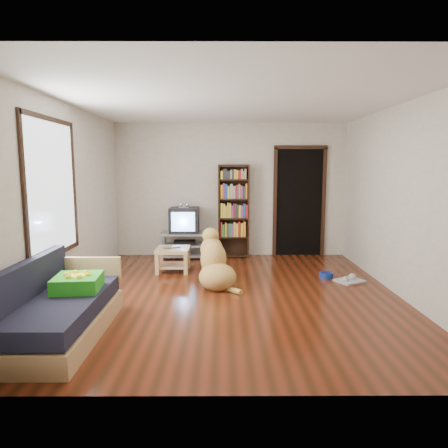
{
  "coord_description": "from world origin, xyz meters",
  "views": [
    {
      "loc": [
        -0.17,
        -5.36,
        1.76
      ],
      "look_at": [
        -0.14,
        0.59,
        0.9
      ],
      "focal_mm": 32.0,
      "sensor_mm": 36.0,
      "label": 1
    }
  ],
  "objects_px": {
    "dog_bowl": "(326,275)",
    "sofa": "(58,312)",
    "grey_rag": "(350,281)",
    "bookshelf": "(233,206)",
    "crt_tv": "(184,220)",
    "laptop": "(173,248)",
    "dog": "(215,264)",
    "coffee_table": "(173,255)",
    "green_cushion": "(78,283)",
    "tv_stand": "(185,244)"
  },
  "relations": [
    {
      "from": "laptop",
      "to": "grey_rag",
      "type": "bearing_deg",
      "value": -44.55
    },
    {
      "from": "bookshelf",
      "to": "coffee_table",
      "type": "xyz_separation_m",
      "value": [
        -1.05,
        -1.11,
        -0.72
      ]
    },
    {
      "from": "grey_rag",
      "to": "coffee_table",
      "type": "bearing_deg",
      "value": 166.88
    },
    {
      "from": "grey_rag",
      "to": "bookshelf",
      "type": "xyz_separation_m",
      "value": [
        -1.75,
        1.76,
        0.99
      ]
    },
    {
      "from": "dog",
      "to": "laptop",
      "type": "bearing_deg",
      "value": 132.39
    },
    {
      "from": "bookshelf",
      "to": "crt_tv",
      "type": "bearing_deg",
      "value": -175.68
    },
    {
      "from": "green_cushion",
      "to": "tv_stand",
      "type": "height_order",
      "value": "green_cushion"
    },
    {
      "from": "dog_bowl",
      "to": "crt_tv",
      "type": "distance_m",
      "value": 2.88
    },
    {
      "from": "green_cushion",
      "to": "coffee_table",
      "type": "height_order",
      "value": "green_cushion"
    },
    {
      "from": "grey_rag",
      "to": "coffee_table",
      "type": "distance_m",
      "value": 2.88
    },
    {
      "from": "grey_rag",
      "to": "crt_tv",
      "type": "bearing_deg",
      "value": 147.95
    },
    {
      "from": "coffee_table",
      "to": "dog",
      "type": "distance_m",
      "value": 1.09
    },
    {
      "from": "dog",
      "to": "crt_tv",
      "type": "bearing_deg",
      "value": 108.48
    },
    {
      "from": "laptop",
      "to": "dog",
      "type": "bearing_deg",
      "value": -79.62
    },
    {
      "from": "crt_tv",
      "to": "bookshelf",
      "type": "xyz_separation_m",
      "value": [
        0.95,
        0.07,
        0.26
      ]
    },
    {
      "from": "dog_bowl",
      "to": "sofa",
      "type": "relative_size",
      "value": 0.12
    },
    {
      "from": "crt_tv",
      "to": "coffee_table",
      "type": "distance_m",
      "value": 1.14
    },
    {
      "from": "coffee_table",
      "to": "dog_bowl",
      "type": "bearing_deg",
      "value": -9.15
    },
    {
      "from": "coffee_table",
      "to": "crt_tv",
      "type": "bearing_deg",
      "value": 84.41
    },
    {
      "from": "dog_bowl",
      "to": "grey_rag",
      "type": "xyz_separation_m",
      "value": [
        0.3,
        -0.25,
        -0.03
      ]
    },
    {
      "from": "dog_bowl",
      "to": "bookshelf",
      "type": "relative_size",
      "value": 0.12
    },
    {
      "from": "laptop",
      "to": "dog_bowl",
      "type": "height_order",
      "value": "laptop"
    },
    {
      "from": "crt_tv",
      "to": "sofa",
      "type": "distance_m",
      "value": 3.81
    },
    {
      "from": "crt_tv",
      "to": "sofa",
      "type": "bearing_deg",
      "value": -104.93
    },
    {
      "from": "laptop",
      "to": "dog",
      "type": "distance_m",
      "value": 1.07
    },
    {
      "from": "green_cushion",
      "to": "grey_rag",
      "type": "height_order",
      "value": "green_cushion"
    },
    {
      "from": "grey_rag",
      "to": "crt_tv",
      "type": "height_order",
      "value": "crt_tv"
    },
    {
      "from": "crt_tv",
      "to": "dog",
      "type": "distance_m",
      "value": 2.0
    },
    {
      "from": "coffee_table",
      "to": "dog",
      "type": "relative_size",
      "value": 0.57
    },
    {
      "from": "dog",
      "to": "green_cushion",
      "type": "bearing_deg",
      "value": -133.55
    },
    {
      "from": "grey_rag",
      "to": "sofa",
      "type": "relative_size",
      "value": 0.22
    },
    {
      "from": "laptop",
      "to": "sofa",
      "type": "distance_m",
      "value": 2.73
    },
    {
      "from": "coffee_table",
      "to": "green_cushion",
      "type": "bearing_deg",
      "value": -107.55
    },
    {
      "from": "tv_stand",
      "to": "dog",
      "type": "relative_size",
      "value": 0.93
    },
    {
      "from": "green_cushion",
      "to": "dog",
      "type": "relative_size",
      "value": 0.5
    },
    {
      "from": "green_cushion",
      "to": "coffee_table",
      "type": "relative_size",
      "value": 0.87
    },
    {
      "from": "green_cushion",
      "to": "tv_stand",
      "type": "xyz_separation_m",
      "value": [
        0.85,
        3.38,
        -0.23
      ]
    },
    {
      "from": "grey_rag",
      "to": "coffee_table",
      "type": "xyz_separation_m",
      "value": [
        -2.8,
        0.65,
        0.27
      ]
    },
    {
      "from": "crt_tv",
      "to": "dog",
      "type": "bearing_deg",
      "value": -71.52
    },
    {
      "from": "bookshelf",
      "to": "dog",
      "type": "height_order",
      "value": "bookshelf"
    },
    {
      "from": "tv_stand",
      "to": "crt_tv",
      "type": "bearing_deg",
      "value": 90.0
    },
    {
      "from": "grey_rag",
      "to": "tv_stand",
      "type": "bearing_deg",
      "value": 148.29
    },
    {
      "from": "laptop",
      "to": "grey_rag",
      "type": "distance_m",
      "value": 2.89
    },
    {
      "from": "grey_rag",
      "to": "bookshelf",
      "type": "distance_m",
      "value": 2.67
    },
    {
      "from": "grey_rag",
      "to": "bookshelf",
      "type": "height_order",
      "value": "bookshelf"
    },
    {
      "from": "green_cushion",
      "to": "tv_stand",
      "type": "distance_m",
      "value": 3.49
    },
    {
      "from": "green_cushion",
      "to": "laptop",
      "type": "distance_m",
      "value": 2.46
    },
    {
      "from": "tv_stand",
      "to": "laptop",
      "type": "bearing_deg",
      "value": -95.55
    },
    {
      "from": "dog_bowl",
      "to": "coffee_table",
      "type": "height_order",
      "value": "coffee_table"
    },
    {
      "from": "dog_bowl",
      "to": "coffee_table",
      "type": "bearing_deg",
      "value": 170.85
    }
  ]
}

